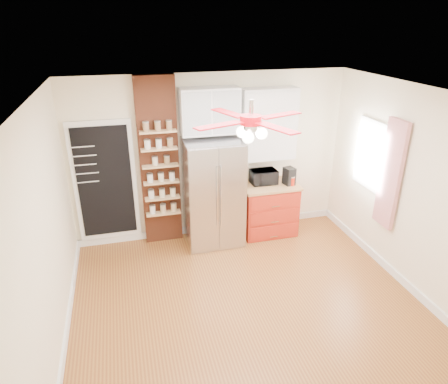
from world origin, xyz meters
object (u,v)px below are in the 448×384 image
object	(u,v)px
ceiling_fan	(251,120)
coffee_maker	(289,176)
red_cabinet	(268,208)
toaster_oven	(263,177)
pantry_jar_oats	(155,161)
canister_left	(291,181)
fridge	(213,193)

from	to	relation	value
ceiling_fan	coffee_maker	world-z (taller)	ceiling_fan
red_cabinet	toaster_oven	world-z (taller)	toaster_oven
pantry_jar_oats	toaster_oven	bearing A→B (deg)	-1.84
red_cabinet	toaster_oven	size ratio (longest dim) A/B	2.20
ceiling_fan	canister_left	xyz separation A→B (m)	(1.26, 1.56, -1.45)
toaster_oven	canister_left	xyz separation A→B (m)	(0.42, -0.19, -0.05)
pantry_jar_oats	coffee_maker	bearing A→B (deg)	-5.21
fridge	canister_left	bearing A→B (deg)	-3.11
fridge	ceiling_fan	size ratio (longest dim) A/B	1.25
toaster_oven	canister_left	distance (m)	0.46
fridge	red_cabinet	distance (m)	1.06
ceiling_fan	pantry_jar_oats	xyz separation A→B (m)	(-0.92, 1.80, -0.99)
red_cabinet	ceiling_fan	xyz separation A→B (m)	(-0.92, -1.68, 1.97)
toaster_oven	pantry_jar_oats	xyz separation A→B (m)	(-1.76, 0.06, 0.42)
toaster_oven	canister_left	size ratio (longest dim) A/B	3.06
canister_left	pantry_jar_oats	world-z (taller)	pantry_jar_oats
ceiling_fan	toaster_oven	bearing A→B (deg)	64.44
red_cabinet	pantry_jar_oats	size ratio (longest dim) A/B	7.66
ceiling_fan	coffee_maker	bearing A→B (deg)	52.50
red_cabinet	canister_left	xyz separation A→B (m)	(0.34, -0.12, 0.52)
red_cabinet	canister_left	size ratio (longest dim) A/B	6.71
red_cabinet	ceiling_fan	world-z (taller)	ceiling_fan
canister_left	pantry_jar_oats	distance (m)	2.24
red_cabinet	pantry_jar_oats	xyz separation A→B (m)	(-1.84, 0.12, 0.98)
toaster_oven	pantry_jar_oats	bearing A→B (deg)	176.45
fridge	red_cabinet	xyz separation A→B (m)	(0.97, 0.05, -0.42)
ceiling_fan	red_cabinet	bearing A→B (deg)	61.29
fridge	toaster_oven	bearing A→B (deg)	7.36
toaster_oven	pantry_jar_oats	distance (m)	1.81
fridge	canister_left	distance (m)	1.31
red_cabinet	coffee_maker	distance (m)	0.67
fridge	pantry_jar_oats	xyz separation A→B (m)	(-0.87, 0.17, 0.56)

